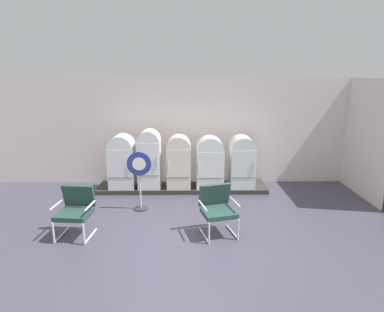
{
  "coord_description": "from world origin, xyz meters",
  "views": [
    {
      "loc": [
        0.18,
        -5.13,
        3.01
      ],
      "look_at": [
        0.26,
        2.75,
        1.0
      ],
      "focal_mm": 29.42,
      "sensor_mm": 36.0,
      "label": 1
    }
  ],
  "objects_px": {
    "refrigerator_0": "(122,160)",
    "refrigerator_2": "(179,160)",
    "refrigerator_1": "(149,157)",
    "sign_stand": "(140,180)",
    "armchair_left": "(76,208)",
    "armchair_right": "(217,207)",
    "refrigerator_4": "(242,160)",
    "refrigerator_3": "(210,161)"
  },
  "relations": [
    {
      "from": "refrigerator_0",
      "to": "refrigerator_3",
      "type": "xyz_separation_m",
      "value": [
        2.32,
        -0.02,
        -0.03
      ]
    },
    {
      "from": "refrigerator_2",
      "to": "sign_stand",
      "type": "relative_size",
      "value": 1.01
    },
    {
      "from": "armchair_left",
      "to": "armchair_right",
      "type": "bearing_deg",
      "value": 0.89
    },
    {
      "from": "armchair_left",
      "to": "refrigerator_4",
      "type": "bearing_deg",
      "value": 34.3
    },
    {
      "from": "refrigerator_0",
      "to": "refrigerator_2",
      "type": "bearing_deg",
      "value": -0.93
    },
    {
      "from": "refrigerator_0",
      "to": "refrigerator_2",
      "type": "xyz_separation_m",
      "value": [
        1.5,
        -0.02,
        -0.01
      ]
    },
    {
      "from": "refrigerator_1",
      "to": "armchair_left",
      "type": "xyz_separation_m",
      "value": [
        -1.14,
        -2.41,
        -0.39
      ]
    },
    {
      "from": "refrigerator_4",
      "to": "armchair_right",
      "type": "height_order",
      "value": "refrigerator_4"
    },
    {
      "from": "refrigerator_2",
      "to": "armchair_left",
      "type": "relative_size",
      "value": 1.44
    },
    {
      "from": "refrigerator_0",
      "to": "sign_stand",
      "type": "distance_m",
      "value": 1.41
    },
    {
      "from": "refrigerator_2",
      "to": "armchair_right",
      "type": "bearing_deg",
      "value": -71.02
    },
    {
      "from": "refrigerator_3",
      "to": "refrigerator_2",
      "type": "bearing_deg",
      "value": -179.63
    },
    {
      "from": "refrigerator_4",
      "to": "armchair_left",
      "type": "xyz_separation_m",
      "value": [
        -3.59,
        -2.45,
        -0.29
      ]
    },
    {
      "from": "refrigerator_3",
      "to": "armchair_left",
      "type": "height_order",
      "value": "refrigerator_3"
    },
    {
      "from": "refrigerator_4",
      "to": "armchair_right",
      "type": "bearing_deg",
      "value": -109.82
    },
    {
      "from": "refrigerator_2",
      "to": "refrigerator_3",
      "type": "height_order",
      "value": "refrigerator_2"
    },
    {
      "from": "armchair_right",
      "to": "armchair_left",
      "type": "bearing_deg",
      "value": -179.11
    },
    {
      "from": "refrigerator_3",
      "to": "sign_stand",
      "type": "distance_m",
      "value": 2.08
    },
    {
      "from": "refrigerator_3",
      "to": "armchair_left",
      "type": "distance_m",
      "value": 3.65
    },
    {
      "from": "refrigerator_2",
      "to": "armchair_left",
      "type": "height_order",
      "value": "refrigerator_2"
    },
    {
      "from": "refrigerator_1",
      "to": "sign_stand",
      "type": "height_order",
      "value": "refrigerator_1"
    },
    {
      "from": "refrigerator_1",
      "to": "sign_stand",
      "type": "relative_size",
      "value": 1.12
    },
    {
      "from": "refrigerator_3",
      "to": "refrigerator_4",
      "type": "xyz_separation_m",
      "value": [
        0.86,
        0.04,
        0.01
      ]
    },
    {
      "from": "refrigerator_0",
      "to": "refrigerator_3",
      "type": "bearing_deg",
      "value": -0.47
    },
    {
      "from": "refrigerator_4",
      "to": "refrigerator_1",
      "type": "bearing_deg",
      "value": -179.1
    },
    {
      "from": "armchair_left",
      "to": "sign_stand",
      "type": "xyz_separation_m",
      "value": [
        1.06,
        1.19,
        0.17
      ]
    },
    {
      "from": "refrigerator_2",
      "to": "sign_stand",
      "type": "distance_m",
      "value": 1.49
    },
    {
      "from": "refrigerator_1",
      "to": "refrigerator_2",
      "type": "relative_size",
      "value": 1.11
    },
    {
      "from": "armchair_right",
      "to": "sign_stand",
      "type": "distance_m",
      "value": 2.03
    },
    {
      "from": "armchair_left",
      "to": "armchair_right",
      "type": "distance_m",
      "value": 2.72
    },
    {
      "from": "refrigerator_1",
      "to": "refrigerator_2",
      "type": "distance_m",
      "value": 0.78
    },
    {
      "from": "refrigerator_3",
      "to": "armchair_right",
      "type": "relative_size",
      "value": 1.41
    },
    {
      "from": "refrigerator_3",
      "to": "sign_stand",
      "type": "relative_size",
      "value": 0.99
    },
    {
      "from": "refrigerator_0",
      "to": "armchair_left",
      "type": "relative_size",
      "value": 1.46
    },
    {
      "from": "refrigerator_4",
      "to": "armchair_right",
      "type": "xyz_separation_m",
      "value": [
        -0.87,
        -2.41,
        -0.29
      ]
    },
    {
      "from": "sign_stand",
      "to": "refrigerator_3",
      "type": "bearing_deg",
      "value": 36.27
    },
    {
      "from": "refrigerator_3",
      "to": "armchair_left",
      "type": "relative_size",
      "value": 1.41
    },
    {
      "from": "refrigerator_0",
      "to": "refrigerator_1",
      "type": "height_order",
      "value": "refrigerator_1"
    },
    {
      "from": "refrigerator_0",
      "to": "refrigerator_4",
      "type": "relative_size",
      "value": 1.03
    },
    {
      "from": "sign_stand",
      "to": "refrigerator_0",
      "type": "bearing_deg",
      "value": 117.63
    },
    {
      "from": "armchair_left",
      "to": "armchair_right",
      "type": "xyz_separation_m",
      "value": [
        2.72,
        0.04,
        0.0
      ]
    },
    {
      "from": "refrigerator_4",
      "to": "armchair_left",
      "type": "relative_size",
      "value": 1.42
    }
  ]
}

